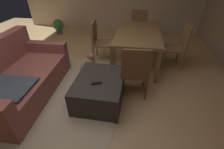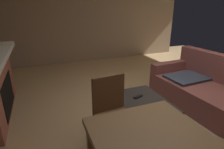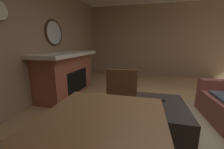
# 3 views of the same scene
# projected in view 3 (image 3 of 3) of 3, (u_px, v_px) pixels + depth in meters

# --- Properties ---
(floor) EXTENTS (9.22, 9.22, 0.00)m
(floor) POSITION_uv_depth(u_px,v_px,m) (185.00, 131.00, 2.07)
(floor) COLOR tan
(wall_back_fireplace_side) EXTENTS (8.08, 0.12, 2.77)m
(wall_back_fireplace_side) POSITION_uv_depth(u_px,v_px,m) (13.00, 38.00, 2.45)
(wall_back_fireplace_side) COLOR #9E846B
(wall_back_fireplace_side) RESTS_ON ground
(wall_left) EXTENTS (0.12, 6.30, 2.77)m
(wall_left) POSITION_uv_depth(u_px,v_px,m) (163.00, 41.00, 5.42)
(wall_left) COLOR #9E846B
(wall_left) RESTS_ON ground
(area_rug) EXTENTS (2.60, 2.00, 0.01)m
(area_rug) POSITION_uv_depth(u_px,v_px,m) (208.00, 137.00, 1.94)
(area_rug) COLOR tan
(area_rug) RESTS_ON ground
(fireplace) EXTENTS (2.01, 0.76, 1.07)m
(fireplace) POSITION_uv_depth(u_px,v_px,m) (67.00, 73.00, 3.55)
(fireplace) COLOR #9E5642
(fireplace) RESTS_ON ground
(round_wall_mirror) EXTENTS (0.64, 0.05, 0.64)m
(round_wall_mirror) POSITION_uv_depth(u_px,v_px,m) (54.00, 33.00, 3.40)
(round_wall_mirror) COLOR #4C331E
(ottoman_coffee_table) EXTENTS (0.96, 0.75, 0.42)m
(ottoman_coffee_table) POSITION_uv_depth(u_px,v_px,m) (159.00, 118.00, 2.04)
(ottoman_coffee_table) COLOR #2D2826
(ottoman_coffee_table) RESTS_ON ground
(tv_remote) EXTENTS (0.10, 0.17, 0.02)m
(tv_remote) POSITION_uv_depth(u_px,v_px,m) (160.00, 100.00, 2.11)
(tv_remote) COLOR black
(tv_remote) RESTS_ON ottoman_coffee_table
(dining_chair_west) EXTENTS (0.47, 0.47, 0.93)m
(dining_chair_west) POSITION_uv_depth(u_px,v_px,m) (121.00, 100.00, 1.92)
(dining_chair_west) COLOR brown
(dining_chair_west) RESTS_ON ground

